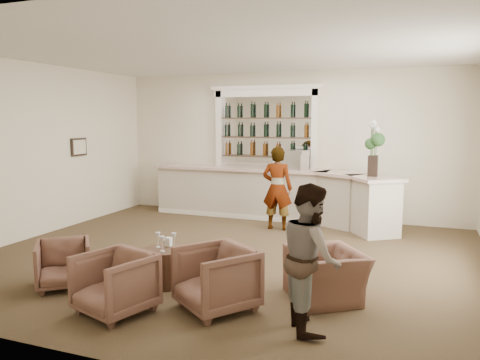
# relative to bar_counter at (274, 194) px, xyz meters

# --- Properties ---
(ground) EXTENTS (8.00, 8.00, 0.00)m
(ground) POSITION_rel_bar_counter_xyz_m (0.16, -3.00, -0.57)
(ground) COLOR brown
(ground) RESTS_ON ground
(room_shell) EXTENTS (8.04, 7.02, 3.32)m
(room_shell) POSITION_rel_bar_counter_xyz_m (0.33, -2.29, 1.77)
(room_shell) COLOR beige
(room_shell) RESTS_ON ground
(bar_counter) EXTENTS (5.72, 1.80, 1.14)m
(bar_counter) POSITION_rel_bar_counter_xyz_m (0.00, 0.00, 0.00)
(bar_counter) COLOR beige
(bar_counter) RESTS_ON ground
(back_bar_alcove) EXTENTS (2.64, 0.25, 3.00)m
(back_bar_alcove) POSITION_rel_bar_counter_xyz_m (-0.34, 0.41, 1.46)
(back_bar_alcove) COLOR white
(back_bar_alcove) RESTS_ON ground
(cocktail_table) EXTENTS (0.60, 0.60, 0.50)m
(cocktail_table) POSITION_rel_bar_counter_xyz_m (-0.18, -4.50, -0.32)
(cocktail_table) COLOR #4C3321
(cocktail_table) RESTS_ON ground
(sommelier) EXTENTS (0.64, 0.43, 1.70)m
(sommelier) POSITION_rel_bar_counter_xyz_m (0.34, -0.86, 0.28)
(sommelier) COLOR gray
(sommelier) RESTS_ON ground
(guest) EXTENTS (0.88, 0.96, 1.58)m
(guest) POSITION_rel_bar_counter_xyz_m (1.95, -5.12, 0.22)
(guest) COLOR gray
(guest) RESTS_ON ground
(armchair_left) EXTENTS (0.97, 0.97, 0.64)m
(armchair_left) POSITION_rel_bar_counter_xyz_m (-1.40, -5.07, -0.26)
(armchair_left) COLOR brown
(armchair_left) RESTS_ON ground
(armchair_center) EXTENTS (0.97, 0.99, 0.72)m
(armchair_center) POSITION_rel_bar_counter_xyz_m (-0.24, -5.54, -0.22)
(armchair_center) COLOR brown
(armchair_center) RESTS_ON ground
(armchair_right) EXTENTS (1.15, 1.15, 0.76)m
(armchair_right) POSITION_rel_bar_counter_xyz_m (0.81, -5.03, -0.19)
(armchair_right) COLOR brown
(armchair_right) RESTS_ON ground
(armchair_far) EXTENTS (1.23, 1.26, 0.62)m
(armchair_far) POSITION_rel_bar_counter_xyz_m (1.96, -4.21, -0.26)
(armchair_far) COLOR brown
(armchair_far) RESTS_ON ground
(espresso_machine) EXTENTS (0.57, 0.52, 0.43)m
(espresso_machine) POSITION_rel_bar_counter_xyz_m (0.46, 0.07, 0.78)
(espresso_machine) COLOR silver
(espresso_machine) RESTS_ON bar_counter
(flower_vase) EXTENTS (0.28, 0.28, 1.07)m
(flower_vase) POSITION_rel_bar_counter_xyz_m (2.17, -0.55, 1.17)
(flower_vase) COLOR black
(flower_vase) RESTS_ON bar_counter
(wine_glass_bar_left) EXTENTS (0.07, 0.07, 0.21)m
(wine_glass_bar_left) POSITION_rel_bar_counter_xyz_m (-0.02, 0.03, 0.67)
(wine_glass_bar_left) COLOR white
(wine_glass_bar_left) RESTS_ON bar_counter
(wine_glass_bar_right) EXTENTS (0.07, 0.07, 0.21)m
(wine_glass_bar_right) POSITION_rel_bar_counter_xyz_m (0.49, 0.00, 0.67)
(wine_glass_bar_right) COLOR white
(wine_glass_bar_right) RESTS_ON bar_counter
(wine_glass_tbl_a) EXTENTS (0.07, 0.07, 0.21)m
(wine_glass_tbl_a) POSITION_rel_bar_counter_xyz_m (-0.30, -4.47, 0.03)
(wine_glass_tbl_a) COLOR white
(wine_glass_tbl_a) RESTS_ON cocktail_table
(wine_glass_tbl_b) EXTENTS (0.07, 0.07, 0.21)m
(wine_glass_tbl_b) POSITION_rel_bar_counter_xyz_m (-0.08, -4.42, 0.03)
(wine_glass_tbl_b) COLOR white
(wine_glass_tbl_b) RESTS_ON cocktail_table
(wine_glass_tbl_c) EXTENTS (0.07, 0.07, 0.21)m
(wine_glass_tbl_c) POSITION_rel_bar_counter_xyz_m (-0.14, -4.63, 0.03)
(wine_glass_tbl_c) COLOR white
(wine_glass_tbl_c) RESTS_ON cocktail_table
(napkin_holder) EXTENTS (0.08, 0.08, 0.12)m
(napkin_holder) POSITION_rel_bar_counter_xyz_m (-0.20, -4.36, -0.01)
(napkin_holder) COLOR silver
(napkin_holder) RESTS_ON cocktail_table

